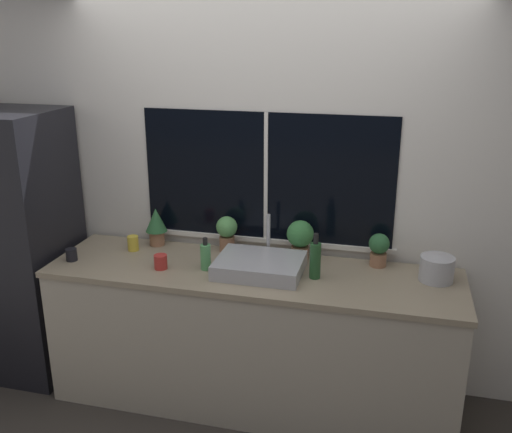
% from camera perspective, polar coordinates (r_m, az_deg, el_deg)
% --- Properties ---
extents(ground_plane, '(14.00, 14.00, 0.00)m').
position_cam_1_polar(ground_plane, '(3.69, -1.78, -20.62)').
color(ground_plane, '#38332D').
extents(wall_back, '(8.00, 0.09, 2.70)m').
position_cam_1_polar(wall_back, '(3.71, 1.13, 3.22)').
color(wall_back, silver).
rests_on(wall_back, ground_plane).
extents(wall_left, '(0.06, 7.00, 2.70)m').
position_cam_1_polar(wall_left, '(5.37, -21.99, 6.65)').
color(wall_left, silver).
rests_on(wall_left, ground_plane).
extents(counter, '(2.53, 0.69, 0.91)m').
position_cam_1_polar(counter, '(3.69, -0.40, -11.91)').
color(counter, '#B2A893').
rests_on(counter, ground_plane).
extents(refrigerator, '(0.73, 0.67, 1.83)m').
position_cam_1_polar(refrigerator, '(4.21, -23.06, -2.66)').
color(refrigerator, black).
rests_on(refrigerator, ground_plane).
extents(sink, '(0.52, 0.45, 0.30)m').
position_cam_1_polar(sink, '(3.45, 0.38, -4.89)').
color(sink, '#ADADB2').
rests_on(sink, counter).
extents(potted_plant_far_left, '(0.14, 0.14, 0.26)m').
position_cam_1_polar(potted_plant_far_left, '(3.90, -9.95, -0.75)').
color(potted_plant_far_left, '#9E6B4C').
rests_on(potted_plant_far_left, counter).
extents(potted_plant_center_left, '(0.14, 0.14, 0.24)m').
position_cam_1_polar(potted_plant_center_left, '(3.73, -2.93, -1.52)').
color(potted_plant_center_left, '#9E6B4C').
rests_on(potted_plant_center_left, counter).
extents(potted_plant_center_right, '(0.17, 0.17, 0.25)m').
position_cam_1_polar(potted_plant_center_right, '(3.62, 4.44, -2.05)').
color(potted_plant_center_right, '#9E6B4C').
rests_on(potted_plant_center_right, counter).
extents(potted_plant_far_right, '(0.13, 0.13, 0.21)m').
position_cam_1_polar(potted_plant_far_right, '(3.59, 12.18, -3.13)').
color(potted_plant_far_right, '#9E6B4C').
rests_on(potted_plant_far_right, counter).
extents(soap_bottle, '(0.06, 0.06, 0.20)m').
position_cam_1_polar(soap_bottle, '(3.49, -5.06, -3.98)').
color(soap_bottle, '#519E5B').
rests_on(soap_bottle, counter).
extents(bottle_tall, '(0.07, 0.07, 0.28)m').
position_cam_1_polar(bottle_tall, '(3.36, 5.94, -4.31)').
color(bottle_tall, '#235128').
rests_on(bottle_tall, counter).
extents(mug_yellow, '(0.07, 0.07, 0.10)m').
position_cam_1_polar(mug_yellow, '(3.86, -12.20, -2.62)').
color(mug_yellow, gold).
rests_on(mug_yellow, counter).
extents(mug_black, '(0.07, 0.07, 0.08)m').
position_cam_1_polar(mug_black, '(3.80, -17.97, -3.65)').
color(mug_black, black).
rests_on(mug_black, counter).
extents(mug_red, '(0.08, 0.08, 0.09)m').
position_cam_1_polar(mug_red, '(3.55, -9.51, -4.49)').
color(mug_red, '#B72D28').
rests_on(mug_red, counter).
extents(kettle, '(0.20, 0.20, 0.16)m').
position_cam_1_polar(kettle, '(3.49, 17.63, -4.91)').
color(kettle, '#B2B2B7').
rests_on(kettle, counter).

